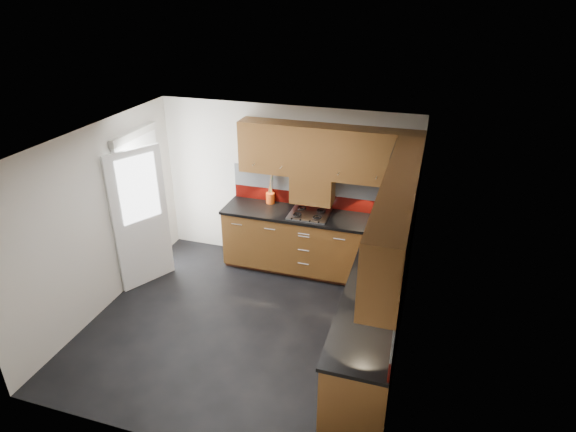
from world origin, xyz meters
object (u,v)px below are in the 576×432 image
(gas_hob, at_px, (309,214))
(toaster, at_px, (401,217))
(utensil_pot, at_px, (270,197))
(food_processor, at_px, (386,231))

(gas_hob, xyz_separation_m, toaster, (1.26, 0.12, 0.08))
(toaster, bearing_deg, gas_hob, -174.37)
(utensil_pot, relative_size, toaster, 1.44)
(gas_hob, relative_size, toaster, 1.76)
(toaster, relative_size, food_processor, 1.19)
(utensil_pot, distance_m, toaster, 1.93)
(gas_hob, height_order, toaster, toaster)
(gas_hob, distance_m, utensil_pot, 0.71)
(toaster, distance_m, food_processor, 0.53)
(utensil_pot, bearing_deg, gas_hob, -19.53)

